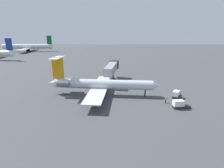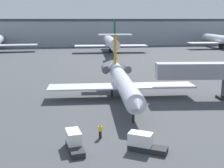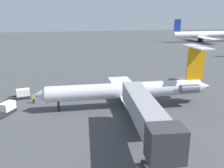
% 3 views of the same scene
% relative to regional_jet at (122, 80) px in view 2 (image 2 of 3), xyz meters
% --- Properties ---
extents(ground_plane, '(400.00, 400.00, 0.10)m').
position_rel_regional_jet_xyz_m(ground_plane, '(0.98, -1.83, -3.20)').
color(ground_plane, '#424447').
extents(regional_jet, '(25.26, 31.24, 10.30)m').
position_rel_regional_jet_xyz_m(regional_jet, '(0.00, 0.00, 0.00)').
color(regional_jet, silver).
rests_on(regional_jet, ground_plane).
extents(jet_bridge, '(16.49, 4.86, 6.49)m').
position_rel_regional_jet_xyz_m(jet_bridge, '(14.57, -3.07, 1.64)').
color(jet_bridge, gray).
rests_on(jet_bridge, ground_plane).
extents(ground_crew_marshaller, '(0.44, 0.32, 1.69)m').
position_rel_regional_jet_xyz_m(ground_crew_marshaller, '(-5.72, -16.84, -2.29)').
color(ground_crew_marshaller, black).
rests_on(ground_crew_marshaller, ground_plane).
extents(baggage_tug_lead, '(4.15, 3.26, 1.90)m').
position_rel_regional_jet_xyz_m(baggage_tug_lead, '(-1.67, -20.75, -2.31)').
color(baggage_tug_lead, '#262628').
rests_on(baggage_tug_lead, ground_plane).
extents(baggage_tug_trailing, '(1.98, 4.16, 1.90)m').
position_rel_regional_jet_xyz_m(baggage_tug_trailing, '(-8.74, -19.27, -2.31)').
color(baggage_tug_trailing, '#262628').
rests_on(baggage_tug_trailing, ground_plane).
extents(terminal_building, '(175.54, 18.82, 13.40)m').
position_rel_regional_jet_xyz_m(terminal_building, '(0.98, 106.65, 3.57)').
color(terminal_building, '#8C939E').
rests_on(terminal_building, ground_plane).
extents(parked_airliner_centre, '(29.45, 34.83, 13.20)m').
position_rel_regional_jet_xyz_m(parked_airliner_centre, '(8.70, 68.57, 1.05)').
color(parked_airliner_centre, silver).
rests_on(parked_airliner_centre, ground_plane).
extents(parked_airliner_east_mid, '(30.97, 36.68, 13.11)m').
position_rel_regional_jet_xyz_m(parked_airliner_east_mid, '(60.69, 75.26, 1.00)').
color(parked_airliner_east_mid, silver).
rests_on(parked_airliner_east_mid, ground_plane).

